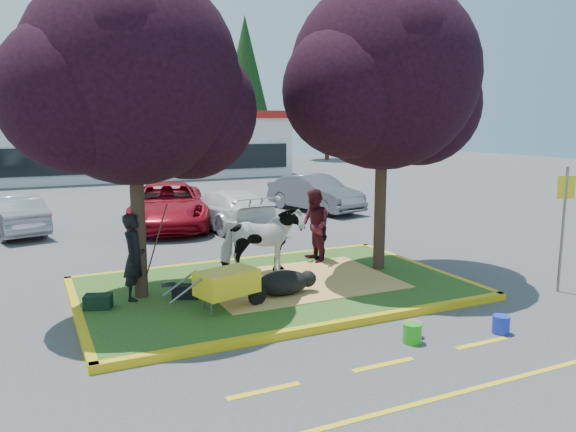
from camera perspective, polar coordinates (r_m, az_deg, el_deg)
name	(u,v)px	position (r m, az deg, el deg)	size (l,w,h in m)	color
ground	(274,291)	(12.51, -1.46, -7.64)	(90.00, 90.00, 0.00)	#424244
median_island	(274,288)	(12.49, -1.46, -7.31)	(8.00, 5.00, 0.15)	#264C17
curb_near	(332,326)	(10.31, 4.46, -11.08)	(8.30, 0.16, 0.15)	gold
curb_far	(234,262)	(14.80, -5.51, -4.65)	(8.30, 0.16, 0.15)	gold
curb_left	(78,315)	(11.55, -20.58, -9.37)	(0.16, 5.30, 0.15)	gold
curb_right	(422,268)	(14.56, 13.46, -5.12)	(0.16, 5.30, 0.15)	gold
straw_bedding	(298,281)	(12.71, 1.03, -6.63)	(4.20, 3.00, 0.01)	#EDB861
tree_purple_left	(133,87)	(11.52, -15.43, 12.51)	(5.06, 4.20, 6.51)	black
tree_purple_right	(385,84)	(13.57, 9.80, 13.07)	(5.30, 4.40, 6.82)	black
fire_lane_stripe_a	(264,391)	(8.19, -2.43, -17.33)	(1.10, 0.12, 0.01)	yellow
fire_lane_stripe_b	(384,365)	(9.07, 9.69, -14.66)	(1.10, 0.12, 0.01)	yellow
fire_lane_stripe_c	(482,343)	(10.27, 19.09, -12.10)	(1.10, 0.12, 0.01)	yellow
fire_lane_long	(435,399)	(8.22, 14.70, -17.55)	(6.00, 0.10, 0.01)	yellow
retail_building	(133,143)	(39.54, -15.44, 7.17)	(20.40, 8.40, 4.40)	silver
treeline	(99,70)	(49.08, -18.66, 13.84)	(46.58, 7.80, 14.63)	black
cow	(261,241)	(13.11, -2.72, -2.57)	(0.86, 1.88, 1.59)	white
calf	(283,283)	(11.69, -0.55, -6.82)	(1.17, 0.66, 0.51)	black
handler	(134,257)	(11.69, -15.33, -4.00)	(0.64, 0.42, 1.76)	black
visitor_a	(314,226)	(14.26, 2.69, -0.99)	(0.91, 0.71, 1.87)	#4C151F
visitor_b	(321,235)	(14.51, 3.37, -1.91)	(0.78, 0.32, 1.33)	black
wheelbarrow	(228,283)	(10.80, -6.14, -6.75)	(2.03, 0.98, 0.77)	black
gear_bag_dark	(186,292)	(11.71, -10.32, -7.57)	(0.53, 0.29, 0.27)	black
gear_bag_green	(98,302)	(11.50, -18.73, -8.24)	(0.51, 0.32, 0.27)	black
sign_post	(564,215)	(13.47, 26.23, 0.13)	(0.37, 0.16, 2.76)	slate
bucket_green	(412,333)	(9.92, 12.51, -11.55)	(0.32, 0.32, 0.34)	green
bucket_pink	(413,329)	(10.19, 12.61, -11.14)	(0.26, 0.26, 0.28)	#EB349D
bucket_blue	(501,325)	(10.78, 20.82, -10.27)	(0.30, 0.30, 0.32)	#172DBE
car_silver	(12,215)	(20.64, -26.20, 0.13)	(1.40, 4.01, 1.32)	#919398
car_red	(168,205)	(20.20, -12.14, 1.08)	(2.60, 5.64, 1.57)	maroon
car_white	(226,208)	(19.77, -6.33, 0.77)	(1.92, 4.73, 1.37)	white
car_grey	(315,193)	(23.33, 2.76, 2.33)	(1.59, 4.57, 1.51)	#57595E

